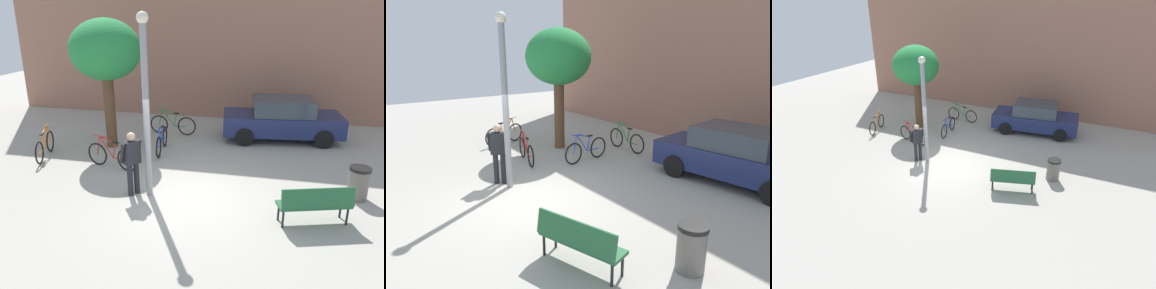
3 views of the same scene
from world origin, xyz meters
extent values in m
plane|color=#A8A399|center=(0.00, 0.00, 0.00)|extent=(36.00, 36.00, 0.00)
cube|color=#9E6B56|center=(0.00, 8.67, 4.39)|extent=(19.93, 2.00, 8.77)
cylinder|color=gray|center=(-0.99, -0.01, 2.10)|extent=(0.16, 0.16, 4.20)
sphere|color=#F2EACC|center=(-0.99, -0.01, 4.32)|extent=(0.28, 0.28, 0.28)
cylinder|color=#232328|center=(-1.43, -0.18, 0.42)|extent=(0.14, 0.14, 0.85)
cylinder|color=#232328|center=(-1.32, -0.02, 0.42)|extent=(0.14, 0.14, 0.85)
cube|color=#232328|center=(-1.38, -0.10, 1.15)|extent=(0.41, 0.45, 0.60)
sphere|color=tan|center=(-1.38, -0.10, 1.56)|extent=(0.22, 0.22, 0.22)
cylinder|color=#232328|center=(-1.56, -0.28, 1.18)|extent=(0.24, 0.20, 0.55)
cylinder|color=#232328|center=(-1.28, 0.13, 1.18)|extent=(0.24, 0.20, 0.55)
cube|color=#236038|center=(2.99, -0.52, 0.45)|extent=(1.66, 0.89, 0.06)
cube|color=#236038|center=(3.05, -0.71, 0.70)|extent=(1.57, 0.59, 0.44)
cylinder|color=black|center=(2.25, -0.58, 0.21)|extent=(0.05, 0.05, 0.42)
cylinder|color=black|center=(3.63, -0.16, 0.21)|extent=(0.05, 0.05, 0.42)
cylinder|color=black|center=(2.35, -0.89, 0.21)|extent=(0.05, 0.05, 0.42)
cylinder|color=black|center=(3.72, -0.46, 0.21)|extent=(0.05, 0.05, 0.42)
cylinder|color=brown|center=(-3.45, 3.17, 1.25)|extent=(0.37, 0.37, 2.49)
ellipsoid|color=#268840|center=(-3.45, 3.17, 3.30)|extent=(2.31, 2.31, 1.96)
torus|color=black|center=(-3.16, 1.49, 0.36)|extent=(0.70, 0.21, 0.71)
torus|color=black|center=(-2.09, 1.23, 0.36)|extent=(0.70, 0.21, 0.71)
cylinder|color=red|center=(-2.80, 1.40, 0.64)|extent=(0.49, 0.15, 0.64)
cylinder|color=red|center=(-2.76, 1.39, 0.88)|extent=(0.57, 0.17, 0.18)
cylinder|color=red|center=(-2.53, 1.34, 0.57)|extent=(0.14, 0.07, 0.48)
cylinder|color=red|center=(-2.33, 1.29, 0.33)|extent=(0.49, 0.15, 0.04)
cylinder|color=red|center=(-3.10, 1.47, 0.64)|extent=(0.17, 0.07, 0.63)
cube|color=black|center=(-2.48, 1.33, 0.83)|extent=(0.21, 0.12, 0.04)
cylinder|color=red|center=(-3.03, 1.46, 0.95)|extent=(0.44, 0.13, 0.03)
torus|color=black|center=(-5.26, 2.24, 0.36)|extent=(0.25, 0.70, 0.71)
torus|color=black|center=(-4.95, 1.18, 0.36)|extent=(0.25, 0.70, 0.71)
cylinder|color=orange|center=(-5.16, 1.89, 0.64)|extent=(0.17, 0.49, 0.64)
cylinder|color=orange|center=(-5.14, 1.84, 0.88)|extent=(0.20, 0.57, 0.18)
cylinder|color=orange|center=(-5.08, 1.62, 0.57)|extent=(0.07, 0.14, 0.48)
cylinder|color=orange|center=(-5.02, 1.42, 0.33)|extent=(0.18, 0.49, 0.04)
cylinder|color=orange|center=(-5.24, 2.18, 0.64)|extent=(0.08, 0.17, 0.63)
cube|color=black|center=(-5.06, 1.57, 0.83)|extent=(0.13, 0.21, 0.04)
cylinder|color=orange|center=(-5.22, 2.11, 0.95)|extent=(0.15, 0.43, 0.03)
torus|color=black|center=(-2.28, 4.96, 0.36)|extent=(0.71, 0.07, 0.71)
torus|color=black|center=(-1.18, 4.93, 0.36)|extent=(0.71, 0.07, 0.71)
cylinder|color=#338447|center=(-1.92, 4.95, 0.64)|extent=(0.50, 0.05, 0.64)
cylinder|color=#338447|center=(-1.87, 4.95, 0.88)|extent=(0.58, 0.05, 0.18)
cylinder|color=#338447|center=(-1.63, 4.94, 0.57)|extent=(0.14, 0.04, 0.48)
cylinder|color=#338447|center=(-1.43, 4.94, 0.33)|extent=(0.50, 0.05, 0.04)
cylinder|color=#338447|center=(-2.22, 4.96, 0.64)|extent=(0.17, 0.04, 0.63)
cube|color=black|center=(-1.58, 4.94, 0.83)|extent=(0.20, 0.08, 0.04)
cylinder|color=#338447|center=(-2.15, 4.95, 0.95)|extent=(0.44, 0.04, 0.03)
torus|color=black|center=(-1.52, 2.46, 0.36)|extent=(0.13, 0.71, 0.71)
torus|color=black|center=(-1.64, 3.56, 0.36)|extent=(0.13, 0.71, 0.71)
cylinder|color=blue|center=(-1.56, 2.83, 0.64)|extent=(0.09, 0.50, 0.64)
cylinder|color=blue|center=(-1.56, 2.88, 0.88)|extent=(0.10, 0.58, 0.18)
cylinder|color=blue|center=(-1.59, 3.11, 0.57)|extent=(0.05, 0.14, 0.48)
cylinder|color=blue|center=(-1.61, 3.31, 0.33)|extent=(0.09, 0.50, 0.04)
cylinder|color=blue|center=(-1.53, 2.53, 0.64)|extent=(0.05, 0.17, 0.63)
cube|color=black|center=(-1.60, 3.16, 0.83)|extent=(0.10, 0.21, 0.04)
cylinder|color=blue|center=(-1.53, 2.59, 0.95)|extent=(0.08, 0.44, 0.03)
cube|color=navy|center=(2.30, 5.20, 0.62)|extent=(4.38, 2.22, 0.70)
cube|color=#333D47|center=(2.30, 5.20, 1.25)|extent=(2.28, 1.82, 0.60)
cylinder|color=black|center=(3.54, 6.16, 0.32)|extent=(0.66, 0.30, 0.64)
cylinder|color=black|center=(3.74, 4.57, 0.32)|extent=(0.66, 0.30, 0.64)
cylinder|color=black|center=(0.86, 5.82, 0.32)|extent=(0.66, 0.30, 0.64)
cylinder|color=black|center=(1.06, 4.23, 0.32)|extent=(0.66, 0.30, 0.64)
cylinder|color=#66605B|center=(4.17, 0.89, 0.39)|extent=(0.49, 0.49, 0.77)
cylinder|color=black|center=(4.17, 0.89, 0.81)|extent=(0.51, 0.51, 0.08)
camera|label=1|loc=(1.96, -8.11, 4.42)|focal=34.50mm
camera|label=2|loc=(7.32, -3.69, 3.68)|focal=33.17mm
camera|label=3|loc=(5.79, -10.36, 6.70)|focal=30.25mm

